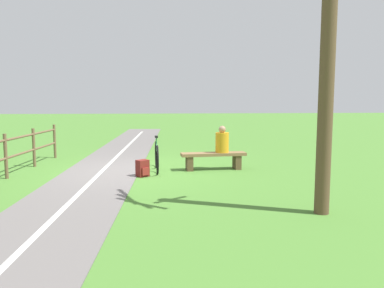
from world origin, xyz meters
name	(u,v)px	position (x,y,z in m)	size (l,w,h in m)	color
ground_plane	(131,170)	(0.00, 0.00, 0.00)	(80.00, 80.00, 0.00)	#477A2D
paved_path	(55,217)	(0.94, 4.00, 0.01)	(1.95, 36.00, 0.02)	#66605E
path_centre_line	(55,217)	(0.94, 4.00, 0.02)	(0.10, 32.00, 0.00)	silver
bench	(213,158)	(-2.19, 0.07, 0.32)	(1.77, 0.52, 0.46)	brown
person_seated	(222,141)	(-2.43, 0.06, 0.76)	(0.38, 0.38, 0.72)	orange
bicycle	(157,156)	(-0.68, 0.08, 0.39)	(0.11, 1.69, 0.91)	black
backpack	(143,168)	(-0.34, 0.84, 0.20)	(0.35, 0.34, 0.41)	maroon
tree_by_path	(326,62)	(-3.38, 4.16, 2.47)	(1.03, 1.23, 5.54)	brown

